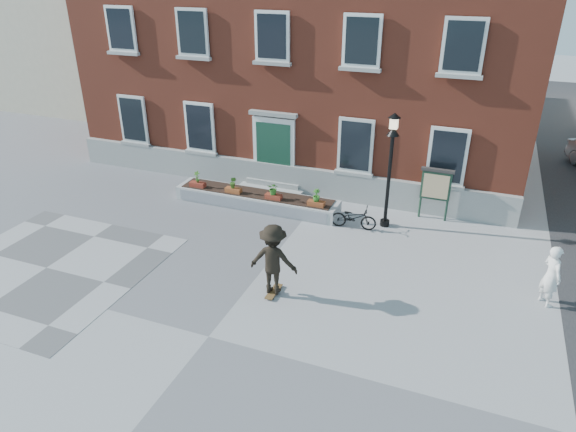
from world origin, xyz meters
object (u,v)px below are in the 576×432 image
at_px(notice_board, 436,186).
at_px(skateboarder, 273,260).
at_px(bicycle, 354,217).
at_px(bystander, 551,276).
at_px(lamp_post, 391,155).

bearing_deg(notice_board, skateboarder, -118.79).
xyz_separation_m(bicycle, bystander, (5.83, -2.35, 0.45)).
distance_m(bystander, lamp_post, 5.92).
bearing_deg(skateboarder, bystander, 17.65).
bearing_deg(notice_board, bystander, -49.77).
xyz_separation_m(lamp_post, skateboarder, (-1.99, -5.11, -1.47)).
height_order(bystander, skateboarder, skateboarder).
bearing_deg(skateboarder, bicycle, 77.21).
relative_size(bystander, skateboarder, 0.83).
relative_size(bicycle, bystander, 0.90).
bearing_deg(skateboarder, lamp_post, 68.75).
distance_m(bystander, skateboarder, 7.19).
bearing_deg(bicycle, notice_board, -59.59).
height_order(lamp_post, notice_board, lamp_post).
relative_size(bicycle, notice_board, 0.82).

